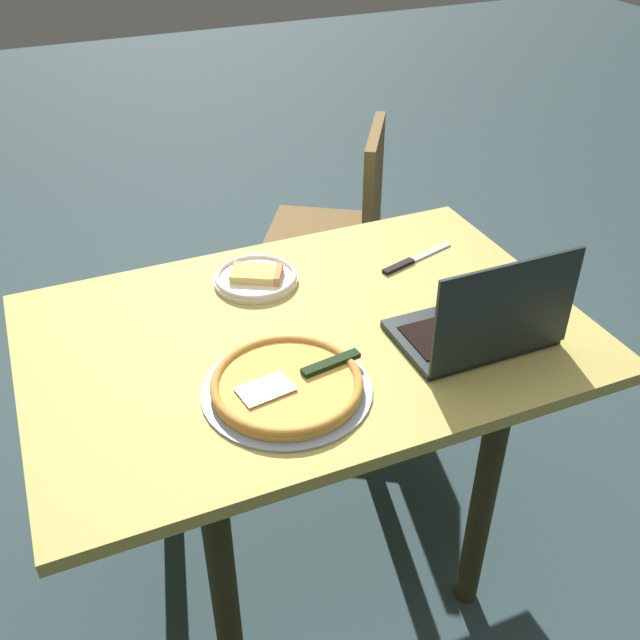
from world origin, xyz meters
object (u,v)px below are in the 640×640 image
at_px(dining_table, 307,365).
at_px(pizza_plate, 256,277).
at_px(table_knife, 411,261).
at_px(chair_near, 341,226).
at_px(laptop, 482,325).
at_px(pizza_tray, 287,385).

height_order(dining_table, pizza_plate, pizza_plate).
xyz_separation_m(dining_table, table_knife, (-0.37, -0.18, 0.11)).
distance_m(pizza_plate, chair_near, 0.87).
bearing_deg(laptop, pizza_tray, -2.44).
relative_size(laptop, pizza_plate, 1.61).
bearing_deg(table_knife, dining_table, 25.56).
xyz_separation_m(pizza_plate, pizza_tray, (0.08, 0.43, 0.00)).
bearing_deg(pizza_plate, chair_near, -129.87).
xyz_separation_m(dining_table, laptop, (-0.34, 0.20, 0.16)).
distance_m(table_knife, chair_near, 0.76).
relative_size(dining_table, table_knife, 5.33).
distance_m(pizza_tray, chair_near, 1.25).
bearing_deg(pizza_tray, chair_near, -119.79).
distance_m(pizza_tray, table_knife, 0.61).
xyz_separation_m(dining_table, pizza_tray, (0.12, 0.18, 0.12)).
bearing_deg(pizza_plate, pizza_tray, 79.44).
distance_m(dining_table, table_knife, 0.43).
distance_m(pizza_plate, table_knife, 0.42).
relative_size(dining_table, pizza_plate, 5.96).
bearing_deg(pizza_plate, dining_table, 98.67).
height_order(dining_table, chair_near, chair_near).
distance_m(laptop, pizza_plate, 0.59).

